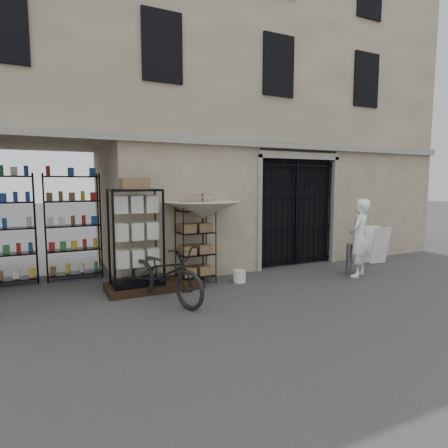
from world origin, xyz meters
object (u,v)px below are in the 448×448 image
display_cabinet (136,242)px  steel_bollard (349,259)px  bicycle (165,301)px  white_bucket (239,276)px  market_umbrella (203,206)px  easel_sign (377,245)px  shopkeeper (358,276)px  wire_rack (196,245)px

display_cabinet → steel_bollard: (5.09, -0.83, -0.66)m
bicycle → display_cabinet: bearing=89.0°
display_cabinet → white_bucket: 2.48m
market_umbrella → easel_sign: market_umbrella is taller
white_bucket → shopkeeper: white_bucket is taller
display_cabinet → wire_rack: 1.41m
wire_rack → shopkeeper: wire_rack is taller
bicycle → shopkeeper: bicycle is taller
display_cabinet → easel_sign: (6.73, -0.21, -0.51)m
market_umbrella → shopkeeper: 4.20m
shopkeeper → easel_sign: 1.85m
white_bucket → easel_sign: size_ratio=0.28×
white_bucket → easel_sign: easel_sign is taller
shopkeeper → steel_bollard: bearing=-100.3°
display_cabinet → shopkeeper: bearing=9.1°
display_cabinet → easel_sign: bearing=18.8°
steel_bollard → easel_sign: size_ratio=0.75×
display_cabinet → white_bucket: size_ratio=7.48×
shopkeeper → easel_sign: (1.56, 0.84, 0.54)m
white_bucket → easel_sign: bearing=0.8°
display_cabinet → steel_bollard: 5.20m
market_umbrella → shopkeeper: (3.62, -1.17, -1.77)m
white_bucket → easel_sign: (4.44, 0.06, 0.40)m
easel_sign → steel_bollard: bearing=-145.6°
display_cabinet → market_umbrella: size_ratio=0.88×
steel_bollard → easel_sign: easel_sign is taller
display_cabinet → shopkeeper: 5.38m
market_umbrella → easel_sign: (5.18, -0.32, -1.23)m
steel_bollard → white_bucket: bearing=168.9°
wire_rack → market_umbrella: market_umbrella is taller
market_umbrella → white_bucket: bearing=-27.6°
bicycle → steel_bollard: (4.76, 0.05, 0.39)m
bicycle → steel_bollard: size_ratio=2.78×
display_cabinet → easel_sign: 6.75m
wire_rack → steel_bollard: 3.87m
wire_rack → display_cabinet: bearing=167.7°
white_bucket → shopkeeper: (2.88, -0.78, -0.14)m
display_cabinet → market_umbrella: market_umbrella is taller
wire_rack → easel_sign: bearing=-22.8°
market_umbrella → bicycle: 2.36m
wire_rack → white_bucket: 1.24m
white_bucket → bicycle: bearing=-163.0°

